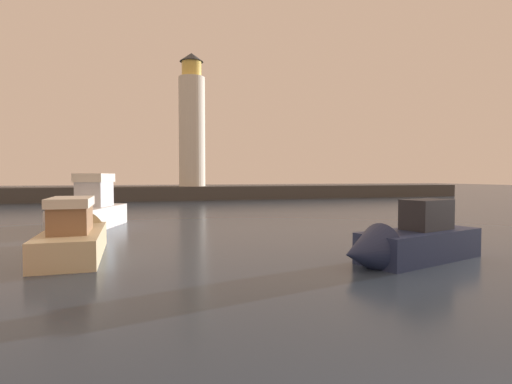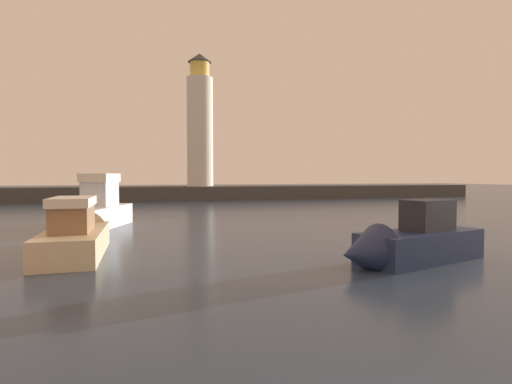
# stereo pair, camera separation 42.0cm
# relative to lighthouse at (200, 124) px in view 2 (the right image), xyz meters

# --- Properties ---
(ground_plane) EXTENTS (220.00, 220.00, 0.00)m
(ground_plane) POSITION_rel_lighthouse_xyz_m (-3.04, -24.45, -9.39)
(ground_plane) COLOR #2D3D51
(breakwater) EXTENTS (80.13, 6.09, 1.63)m
(breakwater) POSITION_rel_lighthouse_xyz_m (-3.04, 0.00, -8.58)
(breakwater) COLOR #423F3D
(breakwater) RESTS_ON ground_plane
(lighthouse) EXTENTS (3.22, 3.22, 16.39)m
(lighthouse) POSITION_rel_lighthouse_xyz_m (0.00, 0.00, 0.00)
(lighthouse) COLOR silver
(lighthouse) RESTS_ON breakwater
(motorboat_0) EXTENTS (6.24, 3.45, 2.37)m
(motorboat_0) POSITION_rel_lighthouse_xyz_m (2.08, -39.08, -8.73)
(motorboat_0) COLOR #1E284C
(motorboat_0) RESTS_ON ground_plane
(motorboat_2) EXTENTS (4.16, 7.65, 3.41)m
(motorboat_2) POSITION_rel_lighthouse_xyz_m (-9.33, -27.33, -8.47)
(motorboat_2) COLOR white
(motorboat_2) RESTS_ON ground_plane
(motorboat_3) EXTENTS (2.08, 6.89, 2.60)m
(motorboat_3) POSITION_rel_lighthouse_xyz_m (-8.82, -33.90, -8.71)
(motorboat_3) COLOR beige
(motorboat_3) RESTS_ON ground_plane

